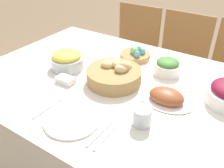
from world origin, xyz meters
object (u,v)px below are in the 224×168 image
Objects in this scene: chair_far_center at (177,64)px; spoon at (106,136)px; pineapple_bowl at (67,60)px; butter_dish at (66,80)px; dinner_plate at (72,120)px; chair_far_left at (132,52)px; bread_basket at (114,74)px; green_salad_bowl at (167,67)px; drinking_cup at (142,116)px; fork at (48,108)px; egg_basket at (135,54)px; knife at (100,133)px; ham_platter at (166,97)px.

spoon is (0.13, -1.28, 0.27)m from chair_far_center.
butter_dish is at bearing -52.10° from pineapple_bowl.
dinner_plate is at bearing -46.10° from pineapple_bowl.
chair_far_left is 3.03× the size of bread_basket.
bread_basket is at bearing -130.58° from green_salad_bowl.
pineapple_bowl reaches higher than drinking_cup.
pineapple_bowl is (0.06, -0.93, 0.32)m from chair_far_left.
drinking_cup reaches higher than dinner_plate.
green_salad_bowl is 0.86× the size of fork.
knife is (0.21, -0.69, -0.02)m from egg_basket.
dinner_plate is at bearing -177.91° from knife.
green_salad_bowl is at bearing 72.85° from dinner_plate.
bread_basket reaches higher than egg_basket.
fork is (0.19, -0.35, -0.05)m from pineapple_bowl.
spoon is (0.20, -0.37, -0.04)m from bread_basket.
chair_far_center is 1.06m from pineapple_bowl.
fork is (-0.44, -0.35, -0.02)m from ham_platter.
green_salad_bowl reaches higher than butter_dish.
chair_far_left reaches higher than ham_platter.
egg_basket is at bearing 106.93° from spoon.
egg_basket is (-0.11, -0.59, 0.30)m from chair_far_center.
drinking_cup is at bearing -80.93° from green_salad_bowl.
chair_far_center reaches higher than knife.
drinking_cup is at bearing 54.24° from knife.
drinking_cup reaches higher than egg_basket.
dinner_plate is 1.42× the size of fork.
dinner_plate is (-0.29, -0.35, -0.02)m from ham_platter.
drinking_cup reaches higher than ham_platter.
drinking_cup reaches higher than fork.
fork is at bearing -160.42° from drinking_cup.
dinner_plate is at bearing -87.32° from bread_basket.
pineapple_bowl is 1.15× the size of fork.
knife is (0.30, 0.00, 0.00)m from fork.
chair_far_left is at bearing 112.64° from bread_basket.
green_salad_bowl is at bearing 49.42° from bread_basket.
green_salad_bowl is 0.86× the size of spoon.
pineapple_bowl is at bearing 120.51° from fork.
bread_basket is 1.19× the size of dinner_plate.
chair_far_center is 4.67× the size of egg_basket.
egg_basket is at bearing 163.26° from green_salad_bowl.
drinking_cup is at bearing -97.15° from ham_platter.
egg_basket is 0.73m from spoon.
egg_basket is 1.10× the size of knife.
butter_dish is (-0.24, 0.22, 0.01)m from dinner_plate.
egg_basket reaches higher than dinner_plate.
bread_basket is at bearing 92.68° from dinner_plate.
bread_basket is at bearing 141.31° from drinking_cup.
dinner_plate is at bearing -85.22° from egg_basket.
chair_far_center is 0.97m from bread_basket.
spoon is (-0.11, -0.35, -0.02)m from ham_platter.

